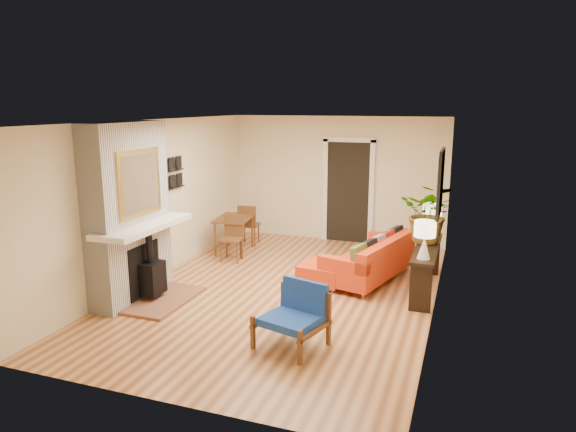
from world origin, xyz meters
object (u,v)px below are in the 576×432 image
Objects in this scene: lamp_near at (425,235)px; lamp_far at (432,215)px; sofa at (373,259)px; houseplant at (430,213)px; blue_chair at (296,312)px; dining_table at (237,224)px; ottoman at (323,273)px; console_table at (427,256)px.

lamp_near and lamp_far have the same top height.
sofa is 3.89× the size of lamp_near.
houseplant reaches higher than lamp_far.
sofa is 2.38× the size of blue_chair.
lamp_near reaches higher than sofa.
lamp_far is (3.65, -0.30, 0.51)m from dining_table.
dining_table reaches higher than ottoman.
dining_table is (-2.33, 3.33, 0.15)m from blue_chair.
console_table is at bearing -90.00° from lamp_far.
houseplant reaches higher than blue_chair.
console_table is at bearing -15.26° from dining_table.
lamp_near is at bearing -90.00° from lamp_far.
lamp_far reaches higher than sofa.
blue_chair is 4.07m from dining_table.
blue_chair is at bearing -117.01° from houseplant.
lamp_far is (0.00, 1.36, 0.00)m from lamp_near.
lamp_near is (1.32, 1.66, 0.66)m from blue_chair.
ottoman is 1.40× the size of lamp_far.
blue_chair reaches higher than console_table.
ottoman is 2.44m from dining_table.
lamp_far is 0.47m from houseplant.
lamp_far is at bearing 24.36° from sofa.
sofa is 2.78× the size of ottoman.
sofa is 2.88m from dining_table.
lamp_far reaches higher than ottoman.
lamp_near reaches higher than console_table.
dining_table is (-2.08, 1.22, 0.35)m from ottoman.
console_table is (1.32, 2.33, 0.17)m from blue_chair.
ottoman is 0.47× the size of dining_table.
blue_chair is 0.48× the size of console_table.
lamp_far is at bearing 30.30° from ottoman.
sofa reaches higher than blue_chair.
lamp_far reaches higher than console_table.
ottoman is at bearing -143.27° from sofa.
console_table is 0.66m from houseplant.
console_table is at bearing 60.51° from blue_chair.
ottoman is at bearing -163.48° from houseplant.
sofa is 1.21m from houseplant.
houseplant is (-0.01, 0.91, 0.13)m from lamp_near.
blue_chair is at bearing -119.49° from console_table.
sofa is 1.49m from lamp_near.
lamp_near is at bearing -24.56° from dining_table.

